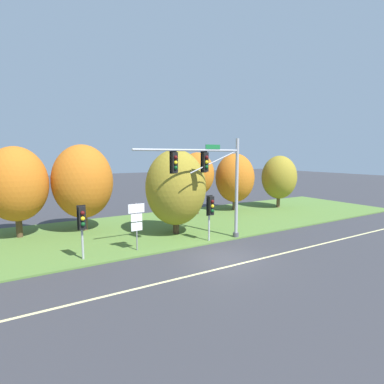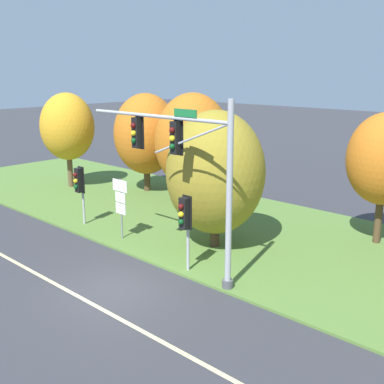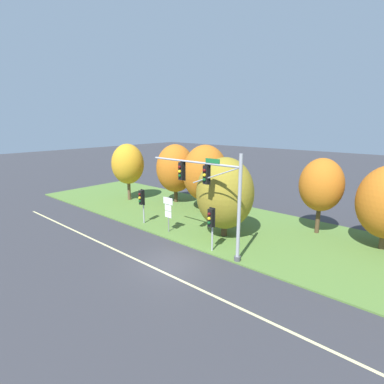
% 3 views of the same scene
% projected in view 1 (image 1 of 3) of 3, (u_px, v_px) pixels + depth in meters
% --- Properties ---
extents(ground_plane, '(160.00, 160.00, 0.00)m').
position_uv_depth(ground_plane, '(224.00, 258.00, 16.80)').
color(ground_plane, '#333338').
extents(lane_stripe, '(36.00, 0.16, 0.01)m').
position_uv_depth(lane_stripe, '(238.00, 264.00, 15.78)').
color(lane_stripe, beige).
rests_on(lane_stripe, ground).
extents(grass_verge, '(48.00, 11.50, 0.10)m').
position_uv_depth(grass_verge, '(161.00, 227.00, 23.80)').
color(grass_verge, '#517533').
rests_on(grass_verge, ground).
extents(traffic_signal_mast, '(7.55, 0.49, 6.73)m').
position_uv_depth(traffic_signal_mast, '(212.00, 174.00, 19.14)').
color(traffic_signal_mast, '#9EA0A5').
rests_on(traffic_signal_mast, grass_verge).
extents(pedestrian_signal_near_kerb, '(0.46, 0.55, 2.99)m').
position_uv_depth(pedestrian_signal_near_kerb, '(82.00, 221.00, 15.90)').
color(pedestrian_signal_near_kerb, '#9EA0A5').
rests_on(pedestrian_signal_near_kerb, grass_verge).
extents(pedestrian_signal_further_along, '(0.46, 0.55, 3.04)m').
position_uv_depth(pedestrian_signal_further_along, '(211.00, 208.00, 19.40)').
color(pedestrian_signal_further_along, '#9EA0A5').
rests_on(pedestrian_signal_further_along, grass_verge).
extents(route_sign_post, '(0.99, 0.08, 2.85)m').
position_uv_depth(route_sign_post, '(137.00, 220.00, 17.61)').
color(route_sign_post, slate).
rests_on(route_sign_post, grass_verge).
extents(tree_left_of_mast, '(4.08, 4.08, 6.23)m').
position_uv_depth(tree_left_of_mast, '(16.00, 184.00, 20.22)').
color(tree_left_of_mast, '#4C3823').
rests_on(tree_left_of_mast, grass_verge).
extents(tree_behind_signpost, '(4.36, 4.36, 6.41)m').
position_uv_depth(tree_behind_signpost, '(83.00, 182.00, 22.19)').
color(tree_behind_signpost, brown).
rests_on(tree_behind_signpost, grass_verge).
extents(tree_mid_verge, '(4.30, 4.30, 6.03)m').
position_uv_depth(tree_mid_verge, '(176.00, 188.00, 21.25)').
color(tree_mid_verge, '#423021').
rests_on(tree_mid_verge, grass_verge).
extents(tree_tall_centre, '(3.26, 3.26, 5.89)m').
position_uv_depth(tree_tall_centre, '(197.00, 174.00, 28.37)').
color(tree_tall_centre, '#4C3823').
rests_on(tree_tall_centre, grass_verge).
extents(tree_right_far, '(3.97, 3.97, 5.79)m').
position_uv_depth(tree_right_far, '(235.00, 178.00, 30.58)').
color(tree_right_far, brown).
rests_on(tree_right_far, grass_verge).
extents(tree_furthest_back, '(3.69, 3.69, 5.57)m').
position_uv_depth(tree_furthest_back, '(279.00, 177.00, 32.05)').
color(tree_furthest_back, brown).
rests_on(tree_furthest_back, grass_verge).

